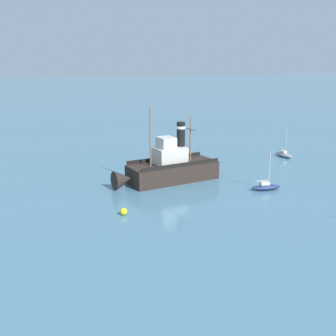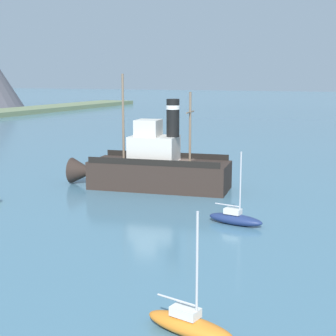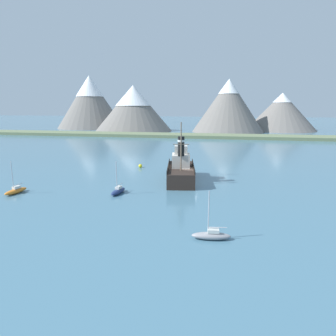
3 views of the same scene
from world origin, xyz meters
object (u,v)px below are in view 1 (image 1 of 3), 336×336
at_px(sailboat_grey, 284,154).
at_px(mooring_buoy, 124,212).
at_px(old_tugboat, 169,168).
at_px(sailboat_navy, 266,187).

bearing_deg(sailboat_grey, mooring_buoy, 116.88).
bearing_deg(sailboat_grey, old_tugboat, 105.38).
height_order(old_tugboat, sailboat_navy, old_tugboat).
bearing_deg(old_tugboat, sailboat_navy, -128.89).
bearing_deg(sailboat_grey, sailboat_navy, 137.56).
bearing_deg(sailboat_navy, mooring_buoy, 95.69).
height_order(sailboat_grey, sailboat_navy, same).
relative_size(old_tugboat, sailboat_navy, 3.01).
distance_m(old_tugboat, sailboat_navy, 12.73).
xyz_separation_m(sailboat_grey, sailboat_navy, (-14.23, 13.02, 0.00)).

